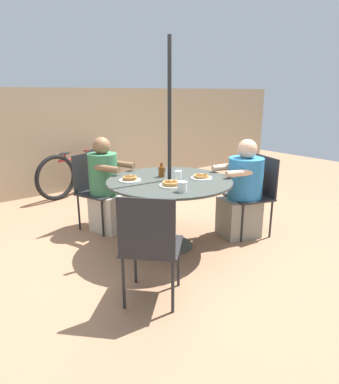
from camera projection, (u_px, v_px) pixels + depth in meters
ground_plane at (169, 246)px, 3.69m from camera, size 12.00×12.00×0.00m
back_fence at (66, 141)px, 5.55m from camera, size 10.00×0.06×1.66m
patio_table at (169, 193)px, 3.52m from camera, size 1.28×1.28×0.73m
umbrella_pole at (169, 149)px, 3.39m from camera, size 0.04×0.04×2.10m
patio_chair_north at (150, 243)px, 2.54m from camera, size 0.62×0.62×0.90m
patio_chair_east at (256, 190)px, 3.89m from camera, size 0.55×0.55×0.90m
diner_east at (242, 194)px, 3.84m from camera, size 0.57×0.50×1.11m
patio_chair_south at (94, 186)px, 4.07m from camera, size 0.57×0.57×0.90m
diner_south at (106, 189)px, 3.99m from camera, size 0.47×0.56×1.11m
pancake_plate_a at (171, 184)px, 3.24m from camera, size 0.22×0.22×0.06m
pancake_plate_b at (201, 177)px, 3.54m from camera, size 0.22×0.22×0.05m
pancake_plate_c at (130, 179)px, 3.44m from camera, size 0.22×0.22×0.06m
syrup_bottle at (162, 171)px, 3.59m from camera, size 0.09×0.07×0.15m
coffee_cup at (182, 187)px, 3.06m from camera, size 0.09×0.09×0.09m
drinking_glass_a at (178, 177)px, 3.38m from camera, size 0.07×0.07×0.12m
bicycle at (77, 173)px, 5.45m from camera, size 1.43×0.50×0.72m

